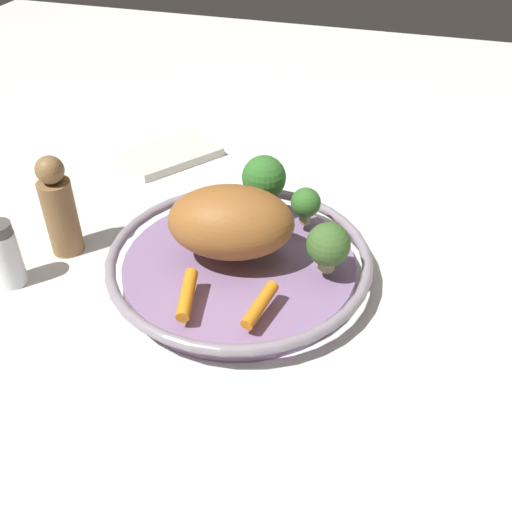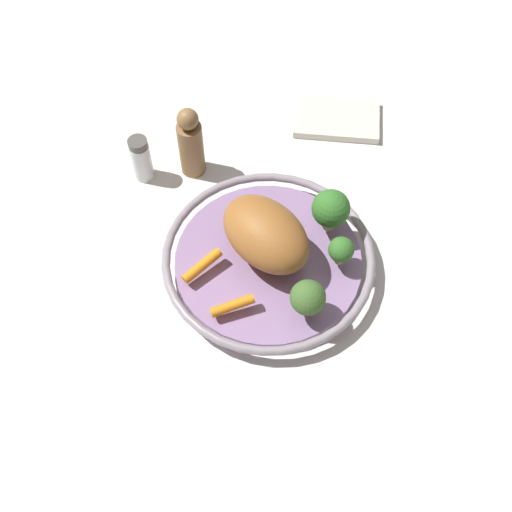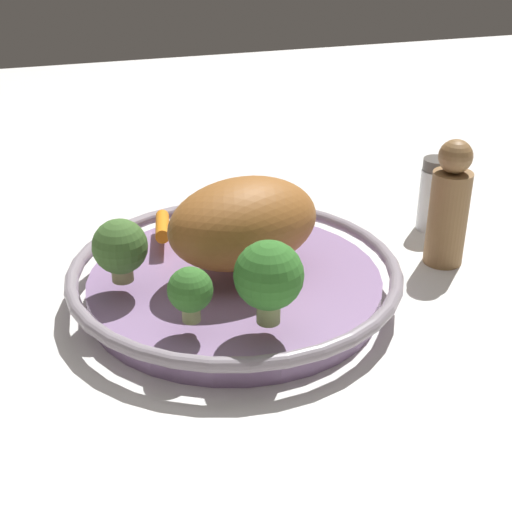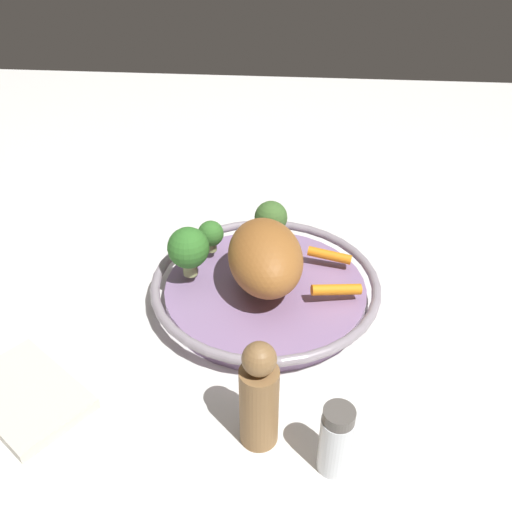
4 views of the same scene
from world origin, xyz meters
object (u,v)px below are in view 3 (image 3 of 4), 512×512
object	(u,v)px
broccoli_floret_large	(120,249)
pepper_mill	(449,207)
roast_chicken_piece	(245,225)
baby_carrot_left	(162,226)
broccoli_floret_edge	(190,291)
broccoli_floret_mid	(265,277)
salt_shaker	(434,195)
baby_carrot_back	(235,214)
serving_bowl	(235,281)

from	to	relation	value
broccoli_floret_large	pepper_mill	distance (m)	0.34
roast_chicken_piece	baby_carrot_left	xyz separation A→B (m)	(-0.09, -0.06, -0.03)
broccoli_floret_edge	pepper_mill	size ratio (longest dim) A/B	0.36
broccoli_floret_mid	salt_shaker	world-z (taller)	broccoli_floret_mid
broccoli_floret_edge	pepper_mill	world-z (taller)	pepper_mill
pepper_mill	baby_carrot_left	bearing A→B (deg)	-105.39
baby_carrot_back	broccoli_floret_large	xyz separation A→B (m)	(0.10, -0.13, 0.03)
baby_carrot_left	baby_carrot_back	bearing A→B (deg)	95.22
broccoli_floret_mid	serving_bowl	bearing A→B (deg)	178.26
roast_chicken_piece	baby_carrot_left	distance (m)	0.12
serving_bowl	pepper_mill	distance (m)	0.24
serving_bowl	salt_shaker	xyz separation A→B (m)	(-0.09, 0.26, 0.02)
baby_carrot_back	broccoli_floret_edge	size ratio (longest dim) A/B	1.39
salt_shaker	baby_carrot_back	bearing A→B (deg)	-91.87
baby_carrot_back	baby_carrot_left	bearing A→B (deg)	-84.78
broccoli_floret_mid	broccoli_floret_large	bearing A→B (deg)	-135.06
broccoli_floret_mid	baby_carrot_left	bearing A→B (deg)	-165.80
roast_chicken_piece	baby_carrot_left	size ratio (longest dim) A/B	2.33
salt_shaker	broccoli_floret_large	bearing A→B (deg)	-75.97
roast_chicken_piece	salt_shaker	distance (m)	0.27
pepper_mill	broccoli_floret_large	bearing A→B (deg)	-87.72
roast_chicken_piece	baby_carrot_back	bearing A→B (deg)	169.80
broccoli_floret_edge	pepper_mill	xyz separation A→B (m)	(-0.10, 0.29, -0.00)
baby_carrot_left	salt_shaker	world-z (taller)	salt_shaker
baby_carrot_left	broccoli_floret_edge	distance (m)	0.18
baby_carrot_left	broccoli_floret_large	distance (m)	0.11
roast_chicken_piece	broccoli_floret_large	bearing A→B (deg)	-90.42
roast_chicken_piece	pepper_mill	distance (m)	0.22
broccoli_floret_edge	broccoli_floret_mid	world-z (taller)	broccoli_floret_mid
roast_chicken_piece	salt_shaker	world-z (taller)	roast_chicken_piece
roast_chicken_piece	baby_carrot_back	world-z (taller)	roast_chicken_piece
broccoli_floret_large	salt_shaker	size ratio (longest dim) A/B	0.70
baby_carrot_left	broccoli_floret_large	world-z (taller)	broccoli_floret_large
serving_bowl	roast_chicken_piece	distance (m)	0.06
pepper_mill	broccoli_floret_edge	bearing A→B (deg)	-71.89
broccoli_floret_large	serving_bowl	bearing A→B (deg)	91.48
baby_carrot_back	pepper_mill	size ratio (longest dim) A/B	0.50
broccoli_floret_edge	salt_shaker	xyz separation A→B (m)	(-0.17, 0.32, -0.02)
baby_carrot_back	broccoli_floret_mid	size ratio (longest dim) A/B	0.93
baby_carrot_left	pepper_mill	world-z (taller)	pepper_mill
baby_carrot_back	broccoli_floret_large	size ratio (longest dim) A/B	1.13
serving_bowl	baby_carrot_left	world-z (taller)	baby_carrot_left
serving_bowl	pepper_mill	xyz separation A→B (m)	(-0.01, 0.23, 0.04)
baby_carrot_left	salt_shaker	size ratio (longest dim) A/B	0.74
broccoli_floret_mid	pepper_mill	bearing A→B (deg)	116.25
serving_bowl	baby_carrot_back	bearing A→B (deg)	164.26
baby_carrot_left	salt_shaker	bearing A→B (deg)	89.94
baby_carrot_back	roast_chicken_piece	bearing A→B (deg)	-10.20
roast_chicken_piece	broccoli_floret_large	world-z (taller)	roast_chicken_piece
roast_chicken_piece	broccoli_floret_large	xyz separation A→B (m)	(-0.00, -0.11, -0.01)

